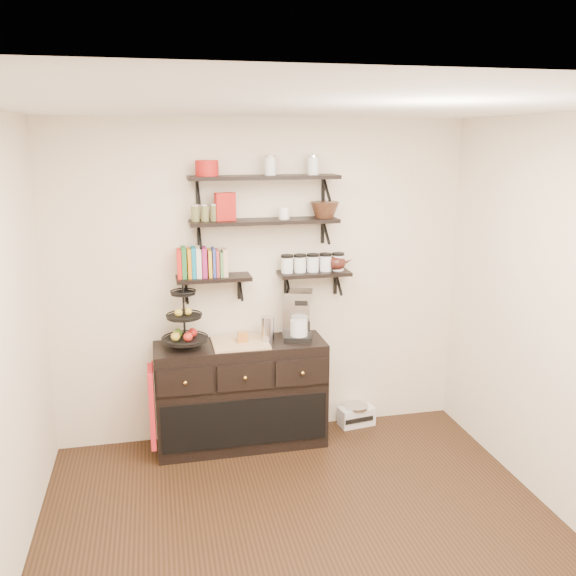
{
  "coord_description": "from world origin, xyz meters",
  "views": [
    {
      "loc": [
        -0.87,
        -3.19,
        2.53
      ],
      "look_at": [
        0.09,
        1.15,
        1.44
      ],
      "focal_mm": 38.0,
      "sensor_mm": 36.0,
      "label": 1
    }
  ],
  "objects_px": {
    "sideboard": "(241,394)",
    "coffee_maker": "(297,316)",
    "radio": "(356,415)",
    "fruit_stand": "(185,325)"
  },
  "relations": [
    {
      "from": "sideboard",
      "to": "fruit_stand",
      "type": "distance_m",
      "value": 0.77
    },
    {
      "from": "coffee_maker",
      "to": "radio",
      "type": "relative_size",
      "value": 1.25
    },
    {
      "from": "fruit_stand",
      "to": "radio",
      "type": "bearing_deg",
      "value": 4.54
    },
    {
      "from": "radio",
      "to": "sideboard",
      "type": "bearing_deg",
      "value": 177.83
    },
    {
      "from": "sideboard",
      "to": "radio",
      "type": "relative_size",
      "value": 4.17
    },
    {
      "from": "sideboard",
      "to": "coffee_maker",
      "type": "relative_size",
      "value": 3.34
    },
    {
      "from": "sideboard",
      "to": "fruit_stand",
      "type": "bearing_deg",
      "value": 179.48
    },
    {
      "from": "radio",
      "to": "fruit_stand",
      "type": "bearing_deg",
      "value": 175.76
    },
    {
      "from": "coffee_maker",
      "to": "fruit_stand",
      "type": "bearing_deg",
      "value": -161.31
    },
    {
      "from": "sideboard",
      "to": "coffee_maker",
      "type": "height_order",
      "value": "coffee_maker"
    }
  ]
}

